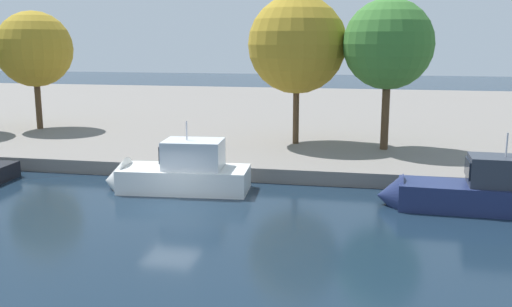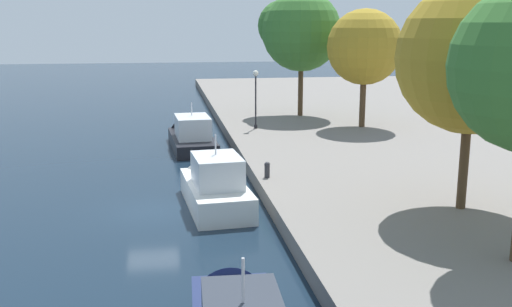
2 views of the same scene
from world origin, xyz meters
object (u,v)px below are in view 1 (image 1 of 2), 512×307
at_px(motor_yacht_1, 175,176).
at_px(mooring_bollard_1, 474,170).
at_px(tree_2, 300,44).
at_px(tree_3, 36,47).
at_px(mooring_bollard_2, 165,154).
at_px(tree_4, 386,44).
at_px(motor_yacht_2, 487,195).

xyz_separation_m(motor_yacht_1, mooring_bollard_1, (15.38, 2.89, 0.37)).
relative_size(tree_2, tree_3, 1.08).
bearing_deg(mooring_bollard_2, tree_4, 28.96).
relative_size(motor_yacht_1, motor_yacht_2, 0.80).
relative_size(mooring_bollard_2, tree_3, 0.09).
xyz_separation_m(tree_2, tree_4, (5.55, -1.09, 0.01)).
relative_size(mooring_bollard_2, tree_4, 0.09).
bearing_deg(tree_4, motor_yacht_2, -66.37).
height_order(mooring_bollard_1, tree_4, tree_4).
bearing_deg(motor_yacht_1, motor_yacht_2, 172.72).
height_order(motor_yacht_2, mooring_bollard_2, motor_yacht_2).
distance_m(mooring_bollard_2, tree_3, 18.79).
distance_m(motor_yacht_2, tree_2, 16.89).
height_order(motor_yacht_1, motor_yacht_2, motor_yacht_2).
height_order(motor_yacht_1, tree_4, tree_4).
xyz_separation_m(motor_yacht_2, mooring_bollard_1, (0.01, 3.57, 0.36)).
distance_m(mooring_bollard_1, mooring_bollard_2, 17.05).
relative_size(motor_yacht_2, tree_2, 0.99).
xyz_separation_m(mooring_bollard_1, tree_4, (-4.64, 7.00, 6.40)).
distance_m(tree_3, tree_4, 27.05).
xyz_separation_m(mooring_bollard_1, mooring_bollard_2, (-17.05, 0.13, 0.12)).
height_order(tree_2, tree_3, tree_2).
relative_size(motor_yacht_2, mooring_bollard_1, 15.66).
xyz_separation_m(mooring_bollard_2, tree_3, (-14.40, 10.50, 5.97)).
bearing_deg(tree_3, tree_2, -6.82).
bearing_deg(tree_4, tree_2, 168.88).
height_order(mooring_bollard_1, mooring_bollard_2, mooring_bollard_2).
height_order(motor_yacht_1, mooring_bollard_1, motor_yacht_1).
distance_m(motor_yacht_1, tree_2, 13.91).
bearing_deg(mooring_bollard_2, tree_2, 49.26).
relative_size(motor_yacht_1, tree_4, 0.82).
relative_size(motor_yacht_2, mooring_bollard_2, 11.44).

